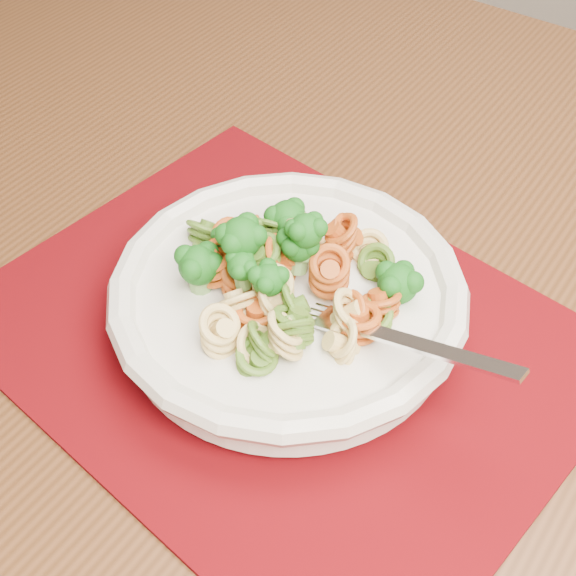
% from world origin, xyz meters
% --- Properties ---
extents(dining_table, '(1.70, 1.32, 0.72)m').
position_xyz_m(dining_table, '(-0.47, 0.34, 0.64)').
color(dining_table, '#543017').
rests_on(dining_table, ground).
extents(placemat, '(0.51, 0.46, 0.00)m').
position_xyz_m(placemat, '(-0.42, 0.25, 0.73)').
color(placemat, '#530304').
rests_on(placemat, dining_table).
extents(pasta_bowl, '(0.25, 0.25, 0.05)m').
position_xyz_m(pasta_bowl, '(-0.42, 0.26, 0.76)').
color(pasta_bowl, silver).
rests_on(pasta_bowl, placemat).
extents(pasta_broccoli_heap, '(0.21, 0.21, 0.06)m').
position_xyz_m(pasta_broccoli_heap, '(-0.42, 0.26, 0.77)').
color(pasta_broccoli_heap, '#D3B968').
rests_on(pasta_broccoli_heap, pasta_bowl).
extents(fork, '(0.18, 0.09, 0.08)m').
position_xyz_m(fork, '(-0.38, 0.24, 0.77)').
color(fork, silver).
rests_on(fork, pasta_bowl).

